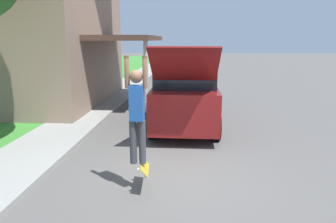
{
  "coord_description": "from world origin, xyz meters",
  "views": [
    {
      "loc": [
        0.32,
        -6.11,
        2.82
      ],
      "look_at": [
        -0.17,
        0.66,
        1.18
      ],
      "focal_mm": 32.0,
      "sensor_mm": 36.0,
      "label": 1
    }
  ],
  "objects": [
    {
      "name": "car_down_street",
      "position": [
        -0.86,
        17.25,
        0.67
      ],
      "size": [
        1.85,
        4.59,
        1.38
      ],
      "color": "black",
      "rests_on": "ground_plane"
    },
    {
      "name": "skateboarder",
      "position": [
        -0.62,
        -0.94,
        1.59
      ],
      "size": [
        0.41,
        0.23,
        1.98
      ],
      "color": "#38383D",
      "rests_on": "ground_plane"
    },
    {
      "name": "skateboard",
      "position": [
        -0.51,
        -0.87,
        0.46
      ],
      "size": [
        0.26,
        0.76,
        0.28
      ],
      "color": "#A89323",
      "rests_on": "ground_plane"
    },
    {
      "name": "sidewalk",
      "position": [
        -3.6,
        6.0,
        0.05
      ],
      "size": [
        1.8,
        80.0,
        0.1
      ],
      "color": "gray",
      "rests_on": "ground_plane"
    },
    {
      "name": "ground_plane",
      "position": [
        0.0,
        0.0,
        0.0
      ],
      "size": [
        120.0,
        120.0,
        0.0
      ],
      "primitive_type": "plane",
      "color": "#54514F"
    },
    {
      "name": "suv_parked",
      "position": [
        0.18,
        3.64,
        1.09
      ],
      "size": [
        2.07,
        5.36,
        2.68
      ],
      "color": "maroon",
      "rests_on": "ground_plane"
    }
  ]
}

